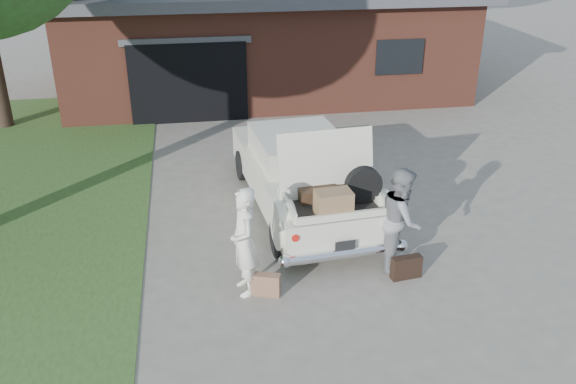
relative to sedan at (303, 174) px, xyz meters
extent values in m
plane|color=gray|center=(-0.55, -2.09, -0.75)|extent=(90.00, 90.00, 0.00)
cube|color=brown|center=(0.45, 9.41, 0.75)|extent=(12.00, 7.00, 3.00)
cube|color=black|center=(-2.05, 5.96, 0.35)|extent=(3.20, 0.30, 2.20)
cube|color=#4C4C51|center=(-2.05, 5.89, 1.50)|extent=(3.50, 0.12, 0.18)
cube|color=black|center=(3.95, 5.89, 0.85)|extent=(1.40, 0.08, 1.00)
cube|color=beige|center=(-0.01, 0.05, -0.13)|extent=(2.30, 5.12, 0.65)
cube|color=beige|center=(-0.03, 0.35, 0.44)|extent=(1.81, 2.12, 0.52)
cube|color=black|center=(-0.11, 1.29, 0.42)|extent=(1.55, 0.21, 0.44)
cube|color=black|center=(0.05, -0.60, 0.42)|extent=(1.55, 0.21, 0.44)
cylinder|color=black|center=(-0.74, -1.71, -0.43)|extent=(0.27, 0.67, 0.66)
cylinder|color=black|center=(1.01, -1.57, -0.43)|extent=(0.27, 0.67, 0.66)
cylinder|color=black|center=(-1.02, 1.67, -0.43)|extent=(0.27, 0.67, 0.66)
cylinder|color=black|center=(0.73, 1.81, -0.43)|extent=(0.27, 0.67, 0.66)
cylinder|color=silver|center=(0.21, -2.48, -0.36)|extent=(2.05, 0.35, 0.18)
cylinder|color=#A5140F|center=(-0.61, -2.48, 0.02)|extent=(0.13, 0.11, 0.12)
cylinder|color=#A5140F|center=(1.02, -2.34, 0.02)|extent=(0.13, 0.11, 0.12)
cube|color=black|center=(0.21, -2.50, -0.21)|extent=(0.34, 0.05, 0.17)
cube|color=black|center=(0.15, -1.84, 0.21)|extent=(1.63, 1.22, 0.04)
cube|color=beige|center=(-0.64, -1.90, 0.31)|extent=(0.15, 1.10, 0.18)
cube|color=beige|center=(0.95, -1.77, 0.31)|extent=(0.15, 1.10, 0.18)
cube|color=beige|center=(0.20, -2.38, 0.27)|extent=(1.59, 0.19, 0.12)
cube|color=beige|center=(0.12, -1.42, 0.79)|extent=(1.69, 0.43, 1.13)
cube|color=#3D291A|center=(-0.07, -1.59, 0.34)|extent=(0.70, 0.48, 0.21)
cube|color=#8F6C49|center=(0.07, -2.20, 0.43)|extent=(0.61, 0.42, 0.40)
cube|color=black|center=(0.32, -1.59, 0.33)|extent=(0.64, 0.45, 0.19)
cylinder|color=black|center=(0.66, -1.84, 0.55)|extent=(0.64, 0.21, 0.63)
imported|color=silver|center=(-1.43, -2.68, 0.12)|extent=(0.51, 0.70, 1.76)
imported|color=gray|center=(1.18, -2.37, 0.13)|extent=(0.92, 1.04, 1.76)
cube|color=#8C6047|center=(-1.15, -2.84, -0.57)|extent=(0.50, 0.30, 0.37)
cube|color=black|center=(1.18, -2.75, -0.56)|extent=(0.52, 0.22, 0.39)
camera|label=1|loc=(-2.13, -10.71, 4.74)|focal=38.00mm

